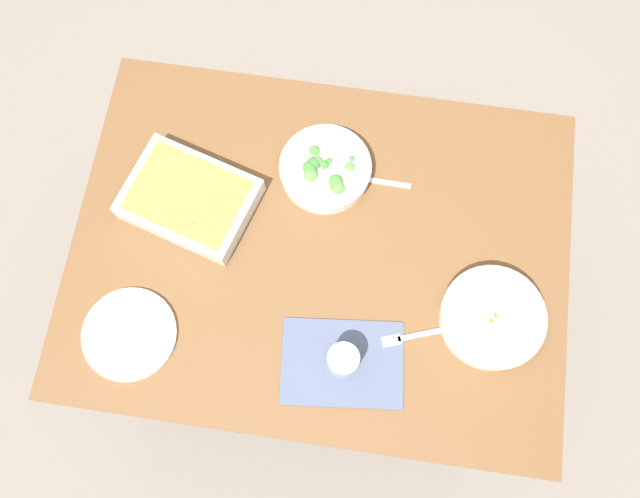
# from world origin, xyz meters

# --- Properties ---
(ground_plane) EXTENTS (6.00, 6.00, 0.00)m
(ground_plane) POSITION_xyz_m (0.00, 0.00, 0.00)
(ground_plane) COLOR slate
(dining_table) EXTENTS (1.20, 0.90, 0.74)m
(dining_table) POSITION_xyz_m (0.00, 0.00, 0.65)
(dining_table) COLOR brown
(dining_table) RESTS_ON ground_plane
(placemat) EXTENTS (0.30, 0.23, 0.00)m
(placemat) POSITION_xyz_m (0.09, -0.26, 0.74)
(placemat) COLOR #4C5670
(placemat) RESTS_ON dining_table
(stew_bowl) EXTENTS (0.24, 0.24, 0.06)m
(stew_bowl) POSITION_xyz_m (0.42, -0.12, 0.77)
(stew_bowl) COLOR white
(stew_bowl) RESTS_ON dining_table
(broccoli_bowl) EXTENTS (0.23, 0.23, 0.07)m
(broccoli_bowl) POSITION_xyz_m (-0.02, 0.20, 0.77)
(broccoli_bowl) COLOR white
(broccoli_bowl) RESTS_ON dining_table
(baking_dish) EXTENTS (0.35, 0.30, 0.06)m
(baking_dish) POSITION_xyz_m (-0.33, 0.07, 0.77)
(baking_dish) COLOR silver
(baking_dish) RESTS_ON dining_table
(drink_cup) EXTENTS (0.07, 0.07, 0.08)m
(drink_cup) POSITION_xyz_m (0.09, -0.26, 0.78)
(drink_cup) COLOR #B2BCC6
(drink_cup) RESTS_ON dining_table
(side_plate) EXTENTS (0.22, 0.22, 0.01)m
(side_plate) POSITION_xyz_m (-0.41, -0.27, 0.75)
(side_plate) COLOR white
(side_plate) RESTS_ON dining_table
(spoon_by_stew) EXTENTS (0.17, 0.06, 0.01)m
(spoon_by_stew) POSITION_xyz_m (0.37, -0.11, 0.74)
(spoon_by_stew) COLOR silver
(spoon_by_stew) RESTS_ON dining_table
(spoon_by_broccoli) EXTENTS (0.18, 0.03, 0.01)m
(spoon_by_broccoli) POSITION_xyz_m (0.09, 0.20, 0.74)
(spoon_by_broccoli) COLOR silver
(spoon_by_broccoli) RESTS_ON dining_table
(fork_on_table) EXTENTS (0.17, 0.08, 0.01)m
(fork_on_table) POSITION_xyz_m (0.25, -0.18, 0.74)
(fork_on_table) COLOR silver
(fork_on_table) RESTS_ON dining_table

